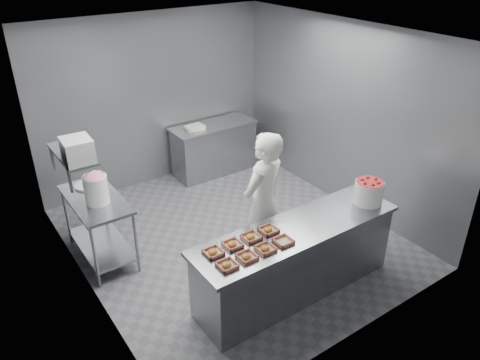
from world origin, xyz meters
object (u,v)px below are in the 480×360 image
at_px(service_counter, 296,260).
at_px(tray_6, 251,237).
at_px(tray_7, 268,230).
at_px(glaze_bucket, 96,189).
at_px(tray_3, 284,241).
at_px(appliance, 77,150).
at_px(tray_4, 213,252).
at_px(tray_2, 265,249).
at_px(worker, 263,204).
at_px(tray_1, 247,257).
at_px(back_counter, 214,148).
at_px(tray_5, 233,244).
at_px(tray_0, 227,265).
at_px(strawberry_tub, 369,191).
at_px(prep_table, 98,219).

distance_m(service_counter, tray_6, 0.74).
relative_size(tray_7, glaze_bucket, 0.42).
distance_m(tray_7, glaze_bucket, 2.16).
bearing_deg(tray_6, tray_3, -46.68).
bearing_deg(service_counter, appliance, 137.12).
distance_m(service_counter, appliance, 2.78).
relative_size(tray_4, tray_7, 1.00).
xyz_separation_m(tray_6, tray_7, (0.24, 0.00, 0.00)).
bearing_deg(tray_2, worker, 54.50).
bearing_deg(appliance, tray_6, -48.20).
height_order(tray_1, tray_4, same).
relative_size(tray_2, tray_6, 1.00).
relative_size(back_counter, tray_4, 8.01).
relative_size(tray_6, appliance, 0.53).
bearing_deg(back_counter, tray_5, -118.59).
height_order(tray_0, appliance, appliance).
height_order(strawberry_tub, glaze_bucket, glaze_bucket).
bearing_deg(tray_5, prep_table, 115.00).
height_order(tray_2, worker, worker).
height_order(tray_3, worker, worker).
distance_m(tray_1, tray_4, 0.35).
height_order(worker, appliance, worker).
distance_m(back_counter, strawberry_tub, 3.37).
bearing_deg(strawberry_tub, prep_table, 143.47).
bearing_deg(service_counter, tray_6, 167.06).
bearing_deg(service_counter, tray_3, -157.95).
bearing_deg(tray_7, strawberry_tub, -7.84).
bearing_deg(tray_6, tray_2, -90.00).
distance_m(prep_table, tray_4, 1.95).
bearing_deg(tray_4, prep_table, 108.49).
relative_size(back_counter, tray_6, 8.01).
bearing_deg(glaze_bucket, appliance, -143.01).
relative_size(prep_table, tray_4, 6.40).
xyz_separation_m(worker, strawberry_tub, (1.11, -0.66, 0.13)).
height_order(tray_2, strawberry_tub, strawberry_tub).
bearing_deg(strawberry_tub, tray_0, -178.18).
distance_m(back_counter, tray_7, 3.38).
bearing_deg(tray_7, tray_6, 180.00).
distance_m(tray_5, glaze_bucket, 1.90).
bearing_deg(tray_6, service_counter, -12.94).
bearing_deg(prep_table, tray_2, -62.35).
height_order(service_counter, prep_table, same).
distance_m(tray_0, tray_2, 0.48).
bearing_deg(tray_4, tray_7, 0.00).
bearing_deg(glaze_bucket, tray_1, -66.43).
relative_size(service_counter, tray_5, 13.88).
bearing_deg(worker, service_counter, 75.53).
height_order(back_counter, worker, worker).
bearing_deg(prep_table, glaze_bucket, -90.09).
bearing_deg(tray_2, tray_0, 180.00).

